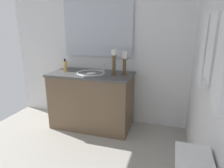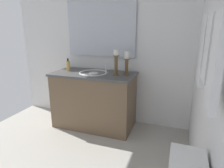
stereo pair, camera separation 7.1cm
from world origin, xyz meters
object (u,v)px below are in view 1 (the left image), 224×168
towel_near_vanity (205,51)px  sink_basin (91,76)px  soap_bottle (65,66)px  towel_center (213,48)px  candle_holder_tall (124,62)px  vanity_cabinet (92,100)px  towel_near_corner (223,61)px  mirror (97,29)px  candle_holder_short (114,62)px  towel_bar (221,16)px

towel_near_vanity → sink_basin: bearing=-127.8°
soap_bottle → towel_center: towel_center is taller
sink_basin → candle_holder_tall: size_ratio=1.28×
vanity_cabinet → soap_bottle: size_ratio=6.47×
vanity_cabinet → towel_near_corner: bearing=39.8°
soap_bottle → towel_center: (1.29, 1.69, 0.43)m
sink_basin → towel_near_corner: towel_near_corner is taller
towel_center → towel_near_corner: bearing=0.0°
soap_bottle → towel_near_vanity: size_ratio=0.39×
mirror → soap_bottle: size_ratio=5.79×
towel_near_vanity → vanity_cabinet: bearing=-127.7°
vanity_cabinet → candle_holder_short: size_ratio=3.44×
towel_bar → towel_center: towel_center is taller
soap_bottle → towel_near_vanity: towel_near_vanity is taller
mirror → towel_near_corner: (1.81, 1.27, -0.12)m
vanity_cabinet → candle_holder_short: bearing=84.7°
candle_holder_short → towel_bar: bearing=37.7°
towel_center → towel_near_vanity: bearing=180.0°
sink_basin → vanity_cabinet: bearing=-90.0°
sink_basin → towel_center: bearing=45.3°
candle_holder_tall → candle_holder_short: size_ratio=0.93×
mirror → towel_bar: bearing=40.0°
candle_holder_tall → towel_near_vanity: bearing=38.0°
towel_center → towel_near_corner: size_ratio=0.86×
candle_holder_short → towel_near_corner: size_ratio=0.80×
mirror → candle_holder_short: (0.31, 0.34, -0.42)m
candle_holder_tall → towel_bar: size_ratio=0.38×
towel_near_vanity → candle_holder_short: bearing=-135.7°
sink_basin → mirror: bearing=-179.8°
soap_bottle → towel_bar: towel_bar is taller
candle_holder_short → vanity_cabinet: bearing=-95.3°
towel_near_corner → mirror: bearing=-144.9°
candle_holder_tall → towel_bar: towel_bar is taller
sink_basin → mirror: mirror is taller
mirror → candle_holder_tall: (0.23, 0.46, -0.43)m
sink_basin → candle_holder_tall: (-0.05, 0.46, 0.21)m
vanity_cabinet → towel_near_corner: size_ratio=2.75×
candle_holder_short → towel_bar: towel_bar is taller
sink_basin → candle_holder_tall: candle_holder_tall is taller
mirror → towel_near_vanity: size_ratio=2.26×
towel_bar → towel_near_corner: size_ratio=1.93×
soap_bottle → towel_center: 2.17m
sink_basin → candle_holder_short: 0.41m
mirror → towel_near_corner: bearing=35.1°
sink_basin → towel_bar: towel_bar is taller
sink_basin → candle_holder_short: candle_holder_short is taller
sink_basin → mirror: 0.69m
mirror → towel_near_vanity: 1.80m
towel_near_vanity → towel_near_corner: size_ratio=1.09×
vanity_cabinet → towel_center: 2.00m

